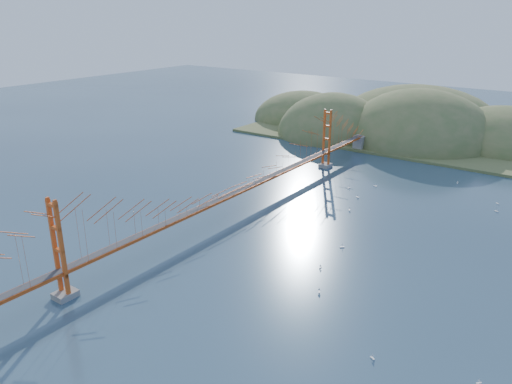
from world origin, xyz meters
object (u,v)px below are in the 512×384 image
Objects in this scene: bridge at (234,170)px; sailboat_1 at (349,209)px; sailboat_0 at (320,267)px; sailboat_2 at (372,357)px.

sailboat_1 is (14.22, 11.45, -6.86)m from bridge.
bridge reaches higher than sailboat_0.
sailboat_0 is at bearing -74.31° from sailboat_1.
sailboat_2 is at bearing -60.88° from sailboat_1.
sailboat_2 is at bearing -32.23° from bridge.
sailboat_2 is (31.74, -20.01, -6.87)m from bridge.
sailboat_1 is at bearing 105.69° from sailboat_0.
bridge is 19.50m from sailboat_1.
sailboat_1 is at bearing 38.83° from bridge.
sailboat_2 is (12.10, -12.18, 0.00)m from sailboat_0.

